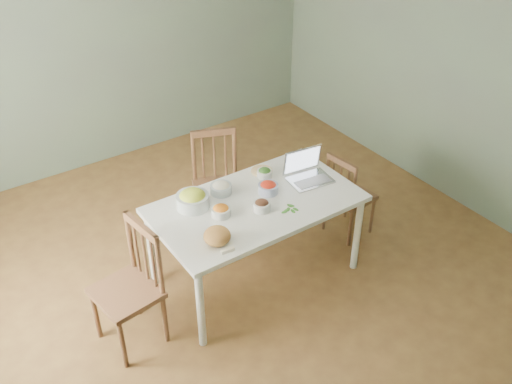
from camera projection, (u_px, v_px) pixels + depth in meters
floor at (237, 272)px, 5.12m from camera, size 5.00×5.00×0.00m
wall_back at (106, 44)px, 6.06m from camera, size 5.00×0.00×2.70m
wall_right at (452, 67)px, 5.53m from camera, size 0.00×5.00×2.70m
dining_table at (256, 240)px, 4.88m from camera, size 1.68×0.94×0.79m
chair_far at (219, 187)px, 5.33m from camera, size 0.57×0.56×1.01m
chair_left at (126, 290)px, 4.21m from camera, size 0.49×0.51×1.03m
chair_right at (351, 194)px, 5.38m from camera, size 0.40×0.42×0.87m
bread_boule at (217, 236)px, 4.19m from camera, size 0.20×0.20×0.13m
butter_stick at (228, 250)px, 4.14m from camera, size 0.10×0.04×0.03m
bowl_squash at (193, 199)px, 4.56m from camera, size 0.32×0.32×0.15m
bowl_carrot at (221, 211)px, 4.49m from camera, size 0.18×0.18×0.09m
bowl_onion at (221, 188)px, 4.74m from camera, size 0.23×0.23×0.10m
bowl_mushroom at (262, 205)px, 4.54m from camera, size 0.16×0.16×0.09m
bowl_redpep at (268, 188)px, 4.74m from camera, size 0.18×0.18×0.10m
bowl_broccoli at (265, 173)px, 4.95m from camera, size 0.14×0.14×0.08m
flatbread at (262, 171)px, 5.03m from camera, size 0.23×0.23×0.02m
basil_bunch at (289, 209)px, 4.56m from camera, size 0.17×0.17×0.02m
laptop at (311, 168)px, 4.84m from camera, size 0.39×0.33×0.25m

